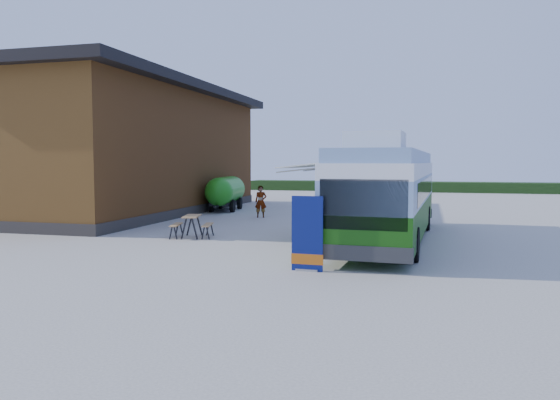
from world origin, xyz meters
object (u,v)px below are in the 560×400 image
(picnic_table, at_px, (192,221))
(person_a, at_px, (261,202))
(bus, at_px, (389,192))
(person_b, at_px, (337,208))
(banner, at_px, (307,241))
(slurry_tanker, at_px, (226,191))

(picnic_table, relative_size, person_a, 1.06)
(bus, relative_size, person_a, 7.42)
(person_a, height_order, person_b, person_a)
(bus, relative_size, banner, 6.19)
(bus, xyz_separation_m, person_b, (-2.72, 4.45, -1.05))
(picnic_table, xyz_separation_m, slurry_tanker, (-3.04, 11.77, 0.55))
(banner, distance_m, picnic_table, 7.93)
(banner, height_order, person_b, banner)
(banner, xyz_separation_m, person_b, (-0.95, 10.86, -0.03))
(person_b, bearing_deg, slurry_tanker, -77.61)
(bus, height_order, picnic_table, bus)
(picnic_table, distance_m, person_a, 8.22)
(picnic_table, height_order, slurry_tanker, slurry_tanker)
(bus, relative_size, slurry_tanker, 2.29)
(picnic_table, height_order, person_a, person_a)
(person_a, relative_size, person_b, 1.05)
(person_b, bearing_deg, bus, 82.06)
(slurry_tanker, bearing_deg, person_b, -46.55)
(bus, bearing_deg, banner, -102.94)
(bus, distance_m, person_b, 5.32)
(banner, bearing_deg, picnic_table, 140.07)
(bus, height_order, banner, bus)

